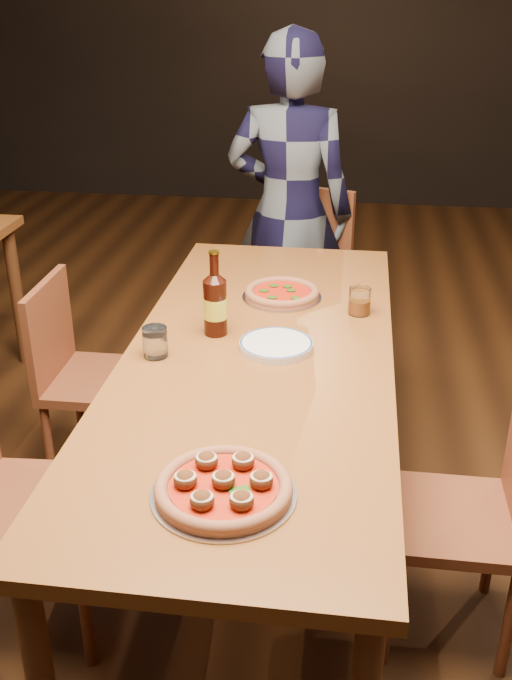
# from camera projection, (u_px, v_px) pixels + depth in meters

# --- Properties ---
(ground) EXTENTS (9.00, 9.00, 0.00)m
(ground) POSITION_uv_depth(u_px,v_px,m) (258.00, 550.00, 2.59)
(ground) COLOR black
(table_main) EXTENTS (0.80, 2.00, 0.75)m
(table_main) POSITION_uv_depth(u_px,v_px,m) (258.00, 375.00, 2.29)
(table_main) COLOR brown
(table_main) RESTS_ON ground
(chair_main_nw) EXTENTS (0.42, 0.42, 0.85)m
(chair_main_nw) POSITION_uv_depth(u_px,v_px,m) (35.00, 503.00, 2.14)
(chair_main_nw) COLOR brown
(chair_main_nw) RESTS_ON ground
(chair_main_sw) EXTENTS (0.39, 0.39, 0.83)m
(chair_main_sw) POSITION_uv_depth(u_px,v_px,m) (101.00, 379.00, 2.83)
(chair_main_sw) COLOR brown
(chair_main_sw) RESTS_ON ground
(chair_main_e) EXTENTS (0.38, 0.38, 0.81)m
(chair_main_e) POSITION_uv_depth(u_px,v_px,m) (451.00, 516.00, 2.12)
(chair_main_e) COLOR brown
(chair_main_e) RESTS_ON ground
(chair_end) EXTENTS (0.55, 0.55, 0.94)m
(chair_end) POSITION_uv_depth(u_px,v_px,m) (291.00, 287.00, 3.51)
(chair_end) COLOR brown
(chair_end) RESTS_ON ground
(pizza_meatball) EXTENTS (0.32, 0.32, 0.06)m
(pizza_meatball) POSITION_uv_depth(u_px,v_px,m) (224.00, 487.00, 1.64)
(pizza_meatball) COLOR #B7B7BF
(pizza_meatball) RESTS_ON table_main
(pizza_margherita) EXTENTS (0.28, 0.28, 0.04)m
(pizza_margherita) POSITION_uv_depth(u_px,v_px,m) (282.00, 293.00, 2.65)
(pizza_margherita) COLOR #B7B7BF
(pizza_margherita) RESTS_ON table_main
(plate_stack) EXTENTS (0.22, 0.22, 0.02)m
(plate_stack) POSITION_uv_depth(u_px,v_px,m) (276.00, 345.00, 2.29)
(plate_stack) COLOR white
(plate_stack) RESTS_ON table_main
(beer_bottle) EXTENTS (0.08, 0.08, 0.27)m
(beer_bottle) POSITION_uv_depth(u_px,v_px,m) (215.00, 306.00, 2.35)
(beer_bottle) COLOR black
(beer_bottle) RESTS_ON table_main
(water_glass) EXTENTS (0.07, 0.07, 0.09)m
(water_glass) POSITION_uv_depth(u_px,v_px,m) (155.00, 342.00, 2.23)
(water_glass) COLOR white
(water_glass) RESTS_ON table_main
(amber_glass) EXTENTS (0.07, 0.07, 0.09)m
(amber_glass) POSITION_uv_depth(u_px,v_px,m) (360.00, 301.00, 2.52)
(amber_glass) COLOR #9A4D11
(amber_glass) RESTS_ON table_main
(diner) EXTENTS (0.61, 0.43, 1.60)m
(diner) POSITION_uv_depth(u_px,v_px,m) (289.00, 213.00, 3.45)
(diner) COLOR black
(diner) RESTS_ON ground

